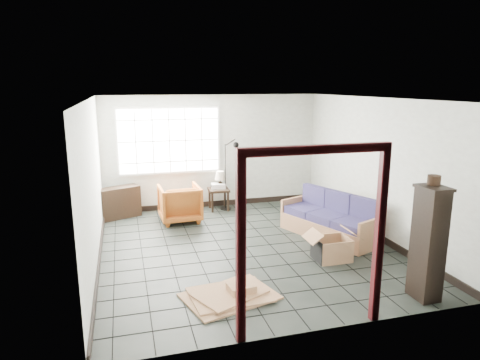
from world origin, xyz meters
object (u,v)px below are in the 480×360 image
object	(u,v)px
armchair	(180,201)
side_table	(219,192)
tall_shelf	(428,243)
futon_sofa	(331,221)

from	to	relation	value
armchair	side_table	distance (m)	1.14
armchair	tall_shelf	distance (m)	5.03
tall_shelf	armchair	bearing A→B (deg)	122.52
side_table	tall_shelf	xyz separation A→B (m)	(1.76, -4.80, 0.38)
futon_sofa	armchair	bearing A→B (deg)	124.78
futon_sofa	armchair	xyz separation A→B (m)	(-2.65, 1.69, 0.12)
armchair	side_table	world-z (taller)	armchair
futon_sofa	tall_shelf	distance (m)	2.57
futon_sofa	side_table	xyz separation A→B (m)	(-1.67, 2.28, 0.10)
armchair	tall_shelf	xyz separation A→B (m)	(2.73, -4.21, 0.37)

